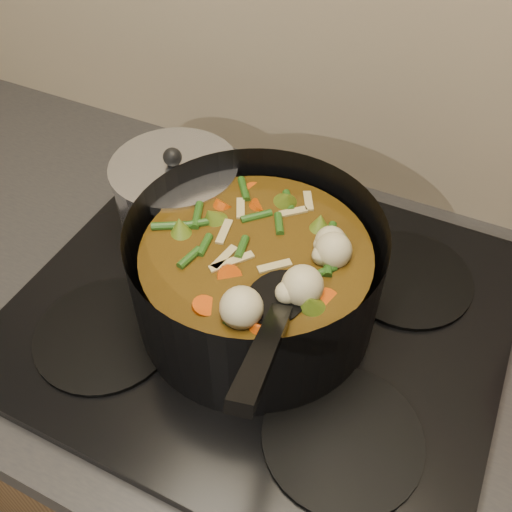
% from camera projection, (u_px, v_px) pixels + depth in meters
% --- Properties ---
extents(counter, '(2.64, 0.64, 0.91)m').
position_uv_depth(counter, '(260.00, 457.00, 1.10)').
color(counter, brown).
rests_on(counter, ground).
extents(stovetop, '(0.62, 0.54, 0.03)m').
position_uv_depth(stovetop, '(262.00, 310.00, 0.77)').
color(stovetop, black).
rests_on(stovetop, counter).
extents(stockpot, '(0.31, 0.40, 0.22)m').
position_uv_depth(stockpot, '(256.00, 276.00, 0.70)').
color(stockpot, black).
rests_on(stockpot, stovetop).
extents(saucepan, '(0.18, 0.18, 0.15)m').
position_uv_depth(saucepan, '(178.00, 198.00, 0.82)').
color(saucepan, silver).
rests_on(saucepan, stovetop).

